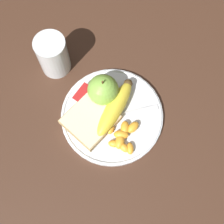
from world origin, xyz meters
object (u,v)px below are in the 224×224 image
fork (114,118)px  juice_glass (53,56)px  plate (112,115)px  banana (115,107)px  jam_packet (85,96)px  apple (103,90)px  bread_slice (90,120)px

fork → juice_glass: bearing=-59.9°
plate → banana: size_ratio=1.52×
fork → jam_packet: (-0.00, -0.08, 0.01)m
apple → fork: size_ratio=0.54×
juice_glass → banana: 0.19m
bread_slice → fork: bread_slice is taller
apple → banana: apple is taller
banana → jam_packet: (0.01, -0.07, -0.01)m
plate → apple: 0.07m
juice_glass → banana: size_ratio=0.67×
apple → jam_packet: 0.05m
apple → fork: (0.03, 0.05, -0.03)m
juice_glass → apple: (0.00, 0.15, -0.00)m
plate → banana: bearing=-171.7°
juice_glass → fork: size_ratio=0.70×
plate → fork: size_ratio=1.59×
plate → jam_packet: jam_packet is taller
plate → bread_slice: 0.05m
apple → fork: 0.07m
juice_glass → apple: bearing=88.3°
juice_glass → banana: juice_glass is taller
bread_slice → fork: size_ratio=0.79×
juice_glass → bread_slice: bearing=65.3°
plate → bread_slice: size_ratio=2.01×
bread_slice → jam_packet: bearing=-132.9°
fork → jam_packet: 0.08m
plate → bread_slice: bread_slice is taller
apple → fork: bearing=58.2°
apple → bread_slice: (0.07, 0.01, -0.03)m
banana → bread_slice: size_ratio=1.32×
juice_glass → fork: 0.21m
jam_packet → plate: bearing=90.2°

